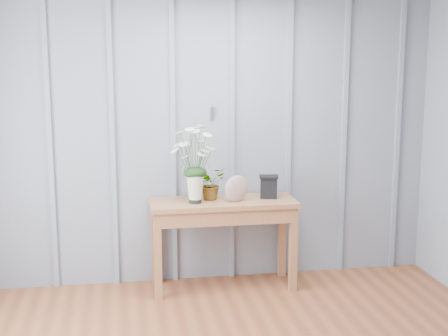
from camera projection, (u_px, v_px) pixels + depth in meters
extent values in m
cube|color=gray|center=(202.00, 137.00, 5.26)|extent=(4.00, 0.01, 2.50)
cube|color=#B1B1B6|center=(212.00, 113.00, 5.22)|extent=(0.03, 0.01, 0.10)
cube|color=gray|center=(50.00, 140.00, 5.04)|extent=(0.04, 0.03, 2.50)
cube|color=gray|center=(112.00, 139.00, 5.12)|extent=(0.04, 0.03, 2.50)
cube|color=gray|center=(173.00, 137.00, 5.21)|extent=(0.04, 0.03, 2.50)
cube|color=gray|center=(232.00, 136.00, 5.29)|extent=(0.04, 0.03, 2.50)
cube|color=gray|center=(289.00, 135.00, 5.37)|extent=(0.04, 0.03, 2.50)
cube|color=gray|center=(344.00, 133.00, 5.45)|extent=(0.04, 0.03, 2.50)
cube|color=gray|center=(398.00, 132.00, 5.54)|extent=(0.04, 0.03, 2.50)
cube|color=#95633E|center=(223.00, 203.00, 5.13)|extent=(1.20, 0.45, 0.04)
cube|color=#95633E|center=(223.00, 212.00, 5.15)|extent=(1.13, 0.42, 0.12)
cube|color=#95633E|center=(158.00, 257.00, 4.93)|extent=(0.06, 0.06, 0.71)
cube|color=#95633E|center=(293.00, 249.00, 5.12)|extent=(0.06, 0.06, 0.71)
cube|color=#95633E|center=(155.00, 243.00, 5.28)|extent=(0.06, 0.06, 0.71)
cube|color=#95633E|center=(282.00, 237.00, 5.47)|extent=(0.06, 0.06, 0.71)
cylinder|color=black|center=(195.00, 199.00, 5.03)|extent=(0.10, 0.10, 0.07)
cone|color=white|center=(195.00, 187.00, 5.02)|extent=(0.15, 0.15, 0.24)
ellipsoid|color=#143413|center=(195.00, 173.00, 4.99)|extent=(0.19, 0.15, 0.10)
imported|color=#143413|center=(211.00, 184.00, 5.15)|extent=(0.31, 0.30, 0.26)
ellipsoid|color=#8A4B56|center=(237.00, 188.00, 5.07)|extent=(0.23, 0.14, 0.22)
cube|color=black|center=(269.00, 188.00, 5.20)|extent=(0.16, 0.13, 0.17)
cube|color=black|center=(269.00, 177.00, 5.18)|extent=(0.18, 0.15, 0.02)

